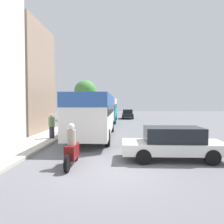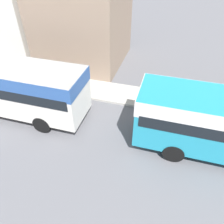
{
  "view_description": "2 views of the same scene",
  "coord_description": "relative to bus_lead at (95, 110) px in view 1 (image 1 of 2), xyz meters",
  "views": [
    {
      "loc": [
        0.23,
        -7.93,
        2.52
      ],
      "look_at": [
        -0.73,
        15.52,
        1.55
      ],
      "focal_mm": 35.0,
      "sensor_mm": 36.0,
      "label": 1
    },
    {
      "loc": [
        6.67,
        17.01,
        8.36
      ],
      "look_at": [
        -1.56,
        14.6,
        1.37
      ],
      "focal_mm": 35.0,
      "sensor_mm": 36.0,
      "label": 2
    }
  ],
  "objects": [
    {
      "name": "ground_plane",
      "position": [
        1.67,
        -7.84,
        -2.0
      ],
      "size": [
        120.0,
        120.0,
        0.0
      ],
      "primitive_type": "plane",
      "color": "slate"
    },
    {
      "name": "building_midblock",
      "position": [
        -7.79,
        2.19,
        2.48
      ],
      "size": [
        6.52,
        6.17,
        8.95
      ],
      "color": "gray",
      "rests_on": "ground_plane"
    },
    {
      "name": "bus_lead",
      "position": [
        0.0,
        0.0,
        0.0
      ],
      "size": [
        2.54,
        10.28,
        3.08
      ],
      "color": "silver",
      "rests_on": "ground_plane"
    },
    {
      "name": "bus_following",
      "position": [
        0.03,
        13.23,
        0.01
      ],
      "size": [
        2.54,
        10.34,
        3.1
      ],
      "color": "teal",
      "rests_on": "ground_plane"
    },
    {
      "name": "motorcycle_behind_lead",
      "position": [
        -0.05,
        -7.25,
        -1.31
      ],
      "size": [
        0.38,
        2.24,
        1.73
      ],
      "color": "maroon",
      "rests_on": "ground_plane"
    },
    {
      "name": "car_crossing",
      "position": [
        4.22,
        -6.04,
        -1.24
      ],
      "size": [
        4.49,
        1.9,
        1.46
      ],
      "rotation": [
        0.0,
        0.0,
        -1.57
      ],
      "color": "silver",
      "rests_on": "ground_plane"
    },
    {
      "name": "car_far_curb",
      "position": [
        2.97,
        19.47,
        -1.22
      ],
      "size": [
        1.8,
        4.45,
        1.49
      ],
      "rotation": [
        0.0,
        0.0,
        3.14
      ],
      "color": "black",
      "rests_on": "ground_plane"
    },
    {
      "name": "pedestrian_near_curb",
      "position": [
        -2.68,
        1.5,
        -1.04
      ],
      "size": [
        0.41,
        0.41,
        1.61
      ],
      "color": "#232838",
      "rests_on": "sidewalk"
    },
    {
      "name": "pedestrian_walking_away",
      "position": [
        -2.76,
        -1.31,
        -1.02
      ],
      "size": [
        0.42,
        0.42,
        1.65
      ],
      "color": "#232838",
      "rests_on": "sidewalk"
    },
    {
      "name": "street_tree",
      "position": [
        -3.54,
        17.35,
        2.33
      ],
      "size": [
        3.3,
        3.3,
        5.86
      ],
      "color": "brown",
      "rests_on": "sidewalk"
    }
  ]
}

